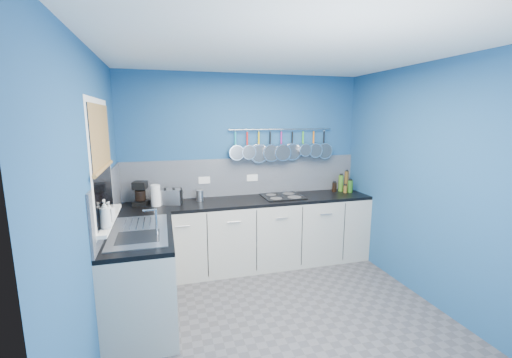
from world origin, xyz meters
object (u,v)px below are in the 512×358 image
coffee_maker (140,194)px  soap_bottle_a (105,214)px  hob (283,196)px  canister (200,195)px  paper_towel (156,195)px  soap_bottle_b (109,211)px  toaster (170,197)px

coffee_maker → soap_bottle_a: bearing=-85.3°
hob → canister: bearing=174.9°
canister → coffee_maker: bearing=-175.9°
coffee_maker → canister: 0.71m
soap_bottle_a → paper_towel: bearing=73.1°
soap_bottle_b → toaster: 1.18m
coffee_maker → toaster: size_ratio=1.02×
soap_bottle_b → coffee_maker: (0.19, 1.07, -0.09)m
toaster → paper_towel: bearing=-146.4°
soap_bottle_a → paper_towel: size_ratio=0.94×
toaster → coffee_maker: bearing=-168.4°
soap_bottle_a → soap_bottle_b: size_ratio=1.39×
soap_bottle_a → soap_bottle_b: (0.00, 0.21, -0.03)m
coffee_maker → toaster: (0.34, -0.02, -0.05)m
paper_towel → canister: bearing=13.4°
soap_bottle_a → coffee_maker: size_ratio=0.83×
coffee_maker → canister: size_ratio=2.19×
toaster → hob: 1.45m
hob → coffee_maker: bearing=178.6°
soap_bottle_a → hob: soap_bottle_a is taller
coffee_maker → canister: bearing=17.4°
paper_towel → hob: 1.62m
coffee_maker → hob: coffee_maker is taller
soap_bottle_a → hob: size_ratio=0.46×
soap_bottle_a → soap_bottle_b: soap_bottle_a is taller
soap_bottle_a → soap_bottle_b: 0.21m
paper_towel → canister: size_ratio=1.94×
canister → toaster: bearing=-168.5°
coffee_maker → canister: coffee_maker is taller
soap_bottle_b → hob: 2.24m
hob → paper_towel: bearing=-178.9°
soap_bottle_b → paper_towel: soap_bottle_b is taller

